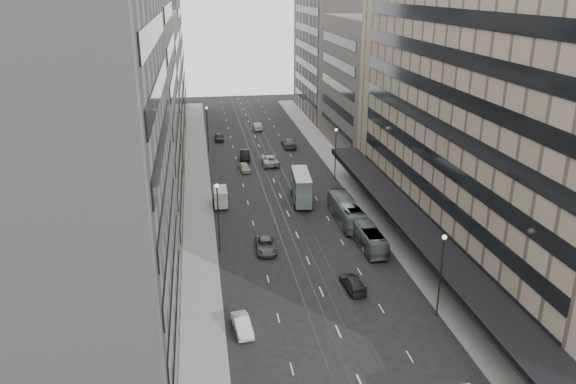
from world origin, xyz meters
TOP-DOWN VIEW (x-y plane):
  - ground at (0.00, 0.00)m, footprint 220.00×220.00m
  - sidewalk_right at (12.00, 37.50)m, footprint 4.00×125.00m
  - sidewalk_left at (-12.00, 37.50)m, footprint 4.00×125.00m
  - department_store at (21.45, 8.00)m, footprint 19.20×60.00m
  - building_right_mid at (21.50, 52.00)m, footprint 15.00×28.00m
  - building_right_far at (21.50, 82.00)m, footprint 15.00×32.00m
  - building_left_a at (-21.50, -8.00)m, footprint 15.00×28.00m
  - building_left_b at (-21.50, 19.00)m, footprint 15.00×26.00m
  - building_left_c at (-21.50, 46.00)m, footprint 15.00×28.00m
  - building_left_d at (-21.50, 79.00)m, footprint 15.00×38.00m
  - lamp_right_near at (9.70, -5.00)m, footprint 0.44×0.44m
  - lamp_right_far at (9.70, 35.00)m, footprint 0.44×0.44m
  - lamp_left_near at (-9.70, 12.00)m, footprint 0.44×0.44m
  - lamp_left_far at (-9.70, 55.00)m, footprint 0.44×0.44m
  - bus_near at (7.66, 10.58)m, footprint 2.35×9.52m
  - bus_far at (7.05, 18.19)m, footprint 2.56×10.86m
  - double_decker at (2.55, 25.89)m, footprint 3.03×8.13m
  - panel_van at (-8.86, 26.27)m, footprint 2.02×4.08m
  - sedan_1 at (-8.50, -4.59)m, footprint 1.87×4.16m
  - sedan_2 at (-4.37, 11.22)m, footprint 2.47×5.05m
  - sedan_3 at (3.30, 1.11)m, footprint 2.10×4.65m
  - sedan_4 at (-4.18, 41.43)m, footprint 2.06×4.18m
  - sedan_5 at (-3.47, 48.33)m, footprint 2.15×5.09m
  - sedan_6 at (0.56, 44.56)m, footprint 2.85×5.96m
  - sedan_7 at (5.51, 54.95)m, footprint 2.42×5.78m
  - sedan_8 at (-7.40, 61.94)m, footprint 1.75×4.28m
  - sedan_9 at (0.97, 69.55)m, footprint 2.13×4.91m

SIDE VIEW (x-z plane):
  - ground at x=0.00m, z-range 0.00..0.00m
  - sidewalk_right at x=12.00m, z-range 0.00..0.15m
  - sidewalk_left at x=-12.00m, z-range 0.00..0.15m
  - sedan_3 at x=3.30m, z-range 0.00..1.32m
  - sedan_1 at x=-8.50m, z-range 0.00..1.32m
  - sedan_4 at x=-4.18m, z-range 0.00..1.37m
  - sedan_2 at x=-4.37m, z-range 0.00..1.38m
  - sedan_8 at x=-7.40m, z-range 0.00..1.46m
  - sedan_9 at x=0.97m, z-range 0.00..1.57m
  - sedan_5 at x=-3.47m, z-range 0.00..1.63m
  - sedan_6 at x=0.56m, z-range 0.00..1.64m
  - sedan_7 at x=5.51m, z-range 0.00..1.67m
  - bus_near at x=7.66m, z-range 0.00..2.64m
  - panel_van at x=-8.86m, z-range 0.13..2.70m
  - bus_far at x=7.05m, z-range 0.00..3.02m
  - double_decker at x=2.55m, z-range 0.17..4.53m
  - lamp_right_near at x=9.70m, z-range 1.04..9.36m
  - lamp_right_far at x=9.70m, z-range 1.04..9.36m
  - lamp_left_near at x=-9.70m, z-range 1.04..9.36m
  - lamp_left_far at x=-9.70m, z-range 1.04..9.36m
  - building_right_mid at x=21.50m, z-range 0.00..24.00m
  - building_left_c at x=-21.50m, z-range 0.00..25.00m
  - building_right_far at x=21.50m, z-range 0.00..28.00m
  - building_left_d at x=-21.50m, z-range 0.00..28.00m
  - department_store at x=21.45m, z-range -0.05..29.95m
  - building_left_a at x=-21.50m, z-range 0.00..30.00m
  - building_left_b at x=-21.50m, z-range 0.00..34.00m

